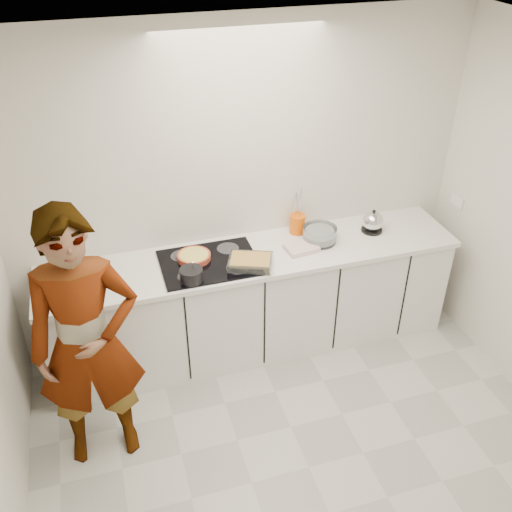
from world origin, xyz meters
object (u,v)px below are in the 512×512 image
object	(u,v)px
saucepan	(191,275)
tart_dish	(194,256)
utensil_crock	(297,224)
mixing_bowl	(320,235)
cook	(87,344)
baking_dish	(250,262)
kettle	(373,222)
hob	(209,263)

from	to	relation	value
saucepan	tart_dish	bearing A→B (deg)	74.68
saucepan	utensil_crock	xyz separation A→B (m)	(0.96, 0.42, 0.02)
saucepan	mixing_bowl	bearing A→B (deg)	12.76
saucepan	cook	bearing A→B (deg)	-147.31
baking_dish	cook	size ratio (longest dim) A/B	0.21
mixing_bowl	utensil_crock	size ratio (longest dim) A/B	2.08
baking_dish	kettle	bearing A→B (deg)	10.91
kettle	cook	world-z (taller)	cook
hob	cook	xyz separation A→B (m)	(-0.92, -0.67, 0.01)
saucepan	cook	distance (m)	0.89
saucepan	kettle	distance (m)	1.57
kettle	cook	size ratio (longest dim) A/B	0.12
baking_dish	utensil_crock	xyz separation A→B (m)	(0.50, 0.37, 0.03)
saucepan	hob	bearing A→B (deg)	48.03
saucepan	kettle	size ratio (longest dim) A/B	0.93
mixing_bowl	cook	size ratio (longest dim) A/B	0.18
mixing_bowl	cook	distance (m)	1.96
saucepan	utensil_crock	distance (m)	1.05
hob	utensil_crock	distance (m)	0.82
tart_dish	mixing_bowl	xyz separation A→B (m)	(1.00, -0.02, 0.02)
hob	cook	distance (m)	1.14
mixing_bowl	utensil_crock	xyz separation A→B (m)	(-0.12, 0.18, 0.02)
tart_dish	kettle	distance (m)	1.47
tart_dish	baking_dish	bearing A→B (deg)	-28.59
hob	saucepan	xyz separation A→B (m)	(-0.17, -0.19, 0.05)
baking_dish	mixing_bowl	size ratio (longest dim) A/B	1.17
hob	kettle	bearing A→B (deg)	3.15
utensil_crock	baking_dish	bearing A→B (deg)	-143.84
kettle	cook	xyz separation A→B (m)	(-2.29, -0.75, -0.06)
hob	kettle	xyz separation A→B (m)	(1.37, 0.08, 0.08)
mixing_bowl	utensil_crock	world-z (taller)	utensil_crock
saucepan	kettle	xyz separation A→B (m)	(1.55, 0.27, 0.02)
baking_dish	mixing_bowl	xyz separation A→B (m)	(0.62, 0.19, 0.01)
kettle	mixing_bowl	bearing A→B (deg)	-177.21
tart_dish	baking_dish	size ratio (longest dim) A/B	0.69
saucepan	utensil_crock	world-z (taller)	saucepan
tart_dish	mixing_bowl	world-z (taller)	mixing_bowl
tart_dish	cook	size ratio (longest dim) A/B	0.14
mixing_bowl	kettle	size ratio (longest dim) A/B	1.43
mixing_bowl	cook	bearing A→B (deg)	-158.36
tart_dish	cook	world-z (taller)	cook
mixing_bowl	kettle	world-z (taller)	kettle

